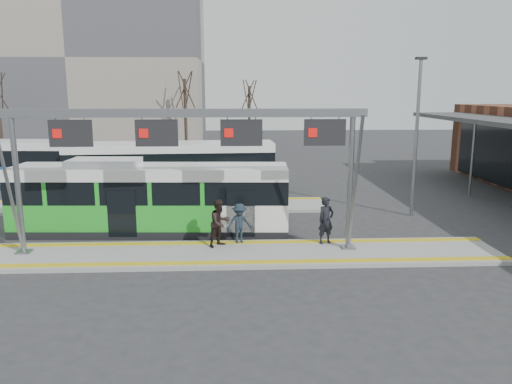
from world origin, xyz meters
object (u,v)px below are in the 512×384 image
gantry (189,139)px  passenger_b (220,223)px  hero_bus (151,199)px  passenger_c (239,224)px  passenger_a (326,220)px

gantry → passenger_b: gantry is taller
gantry → hero_bus: gantry is taller
passenger_c → gantry: bearing=-168.5°
passenger_a → passenger_c: passenger_a is taller
gantry → passenger_a: gantry is taller
hero_bus → passenger_c: size_ratio=7.40×
gantry → passenger_b: (1.01, 0.53, -3.24)m
gantry → passenger_a: (5.10, 0.68, -3.24)m
gantry → passenger_c: bearing=25.6°
gantry → passenger_a: bearing=7.6°
passenger_a → passenger_b: 4.10m
gantry → passenger_b: size_ratio=7.17×
gantry → passenger_c: gantry is taller
passenger_a → passenger_c: (-3.34, 0.16, -0.13)m
gantry → passenger_a: 6.08m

